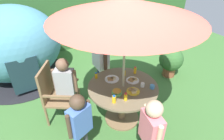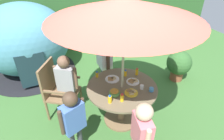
# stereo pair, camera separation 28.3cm
# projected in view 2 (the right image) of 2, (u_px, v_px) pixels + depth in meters

# --- Properties ---
(ground_plane) EXTENTS (10.00, 10.00, 0.02)m
(ground_plane) POSITION_uv_depth(u_px,v_px,m) (121.00, 119.00, 3.32)
(ground_plane) COLOR #3D6B33
(hedge_backdrop) EXTENTS (9.00, 0.70, 1.92)m
(hedge_backdrop) POSITION_uv_depth(u_px,v_px,m) (75.00, 13.00, 5.51)
(hedge_backdrop) COLOR #33602D
(hedge_backdrop) RESTS_ON ground_plane
(garden_table) EXTENTS (1.11, 1.11, 0.71)m
(garden_table) POSITION_uv_depth(u_px,v_px,m) (122.00, 96.00, 3.04)
(garden_table) COLOR brown
(garden_table) RESTS_ON ground_plane
(patio_umbrella) EXTENTS (1.99, 1.99, 2.04)m
(patio_umbrella) POSITION_uv_depth(u_px,v_px,m) (125.00, 9.00, 2.29)
(patio_umbrella) COLOR #B7AD8C
(patio_umbrella) RESTS_ON ground_plane
(wooden_chair) EXTENTS (0.67, 0.67, 1.01)m
(wooden_chair) POSITION_uv_depth(u_px,v_px,m) (57.00, 88.00, 3.18)
(wooden_chair) COLOR brown
(wooden_chair) RESTS_ON ground_plane
(dome_tent) EXTENTS (2.12, 2.12, 1.63)m
(dome_tent) POSITION_uv_depth(u_px,v_px,m) (26.00, 40.00, 4.20)
(dome_tent) COLOR teal
(dome_tent) RESTS_ON ground_plane
(potted_plant) EXTENTS (0.54, 0.54, 0.70)m
(potted_plant) POSITION_uv_depth(u_px,v_px,m) (179.00, 64.00, 4.12)
(potted_plant) COLOR brown
(potted_plant) RESTS_ON ground_plane
(child_in_white_shirt) EXTENTS (0.24, 0.47, 1.39)m
(child_in_white_shirt) POSITION_uv_depth(u_px,v_px,m) (104.00, 54.00, 3.47)
(child_in_white_shirt) COLOR navy
(child_in_white_shirt) RESTS_ON ground_plane
(child_in_grey_shirt) EXTENTS (0.34, 0.30, 1.15)m
(child_in_grey_shirt) POSITION_uv_depth(u_px,v_px,m) (66.00, 79.00, 3.07)
(child_in_grey_shirt) COLOR #3F3F47
(child_in_grey_shirt) RESTS_ON ground_plane
(child_in_blue_shirt) EXTENTS (0.36, 0.26, 1.11)m
(child_in_blue_shirt) POSITION_uv_depth(u_px,v_px,m) (73.00, 117.00, 2.40)
(child_in_blue_shirt) COLOR #3F3F47
(child_in_blue_shirt) RESTS_ON ground_plane
(child_in_pink_shirt) EXTENTS (0.21, 0.39, 1.16)m
(child_in_pink_shirt) POSITION_uv_depth(u_px,v_px,m) (142.00, 132.00, 2.17)
(child_in_pink_shirt) COLOR brown
(child_in_pink_shirt) RESTS_ON ground_plane
(snack_bowl) EXTENTS (0.15, 0.15, 0.08)m
(snack_bowl) POSITION_uv_depth(u_px,v_px,m) (114.00, 92.00, 2.77)
(snack_bowl) COLOR #66B259
(snack_bowl) RESTS_ON garden_table
(plate_mid_right) EXTENTS (0.23, 0.23, 0.03)m
(plate_mid_right) POSITION_uv_depth(u_px,v_px,m) (112.00, 79.00, 3.10)
(plate_mid_right) COLOR white
(plate_mid_right) RESTS_ON garden_table
(plate_mid_left) EXTENTS (0.21, 0.21, 0.03)m
(plate_mid_left) POSITION_uv_depth(u_px,v_px,m) (133.00, 81.00, 3.04)
(plate_mid_left) COLOR white
(plate_mid_left) RESTS_ON garden_table
(plate_far_left) EXTENTS (0.20, 0.20, 0.03)m
(plate_far_left) POSITION_uv_depth(u_px,v_px,m) (131.00, 92.00, 2.80)
(plate_far_left) COLOR yellow
(plate_far_left) RESTS_ON garden_table
(juice_bottle_near_left) EXTENTS (0.05, 0.05, 0.13)m
(juice_bottle_near_left) POSITION_uv_depth(u_px,v_px,m) (122.00, 98.00, 2.63)
(juice_bottle_near_left) COLOR yellow
(juice_bottle_near_left) RESTS_ON garden_table
(juice_bottle_near_right) EXTENTS (0.05, 0.05, 0.12)m
(juice_bottle_near_right) POSITION_uv_depth(u_px,v_px,m) (125.00, 73.00, 3.16)
(juice_bottle_near_right) COLOR yellow
(juice_bottle_near_right) RESTS_ON garden_table
(juice_bottle_far_right) EXTENTS (0.06, 0.06, 0.12)m
(juice_bottle_far_right) POSITION_uv_depth(u_px,v_px,m) (110.00, 99.00, 2.61)
(juice_bottle_far_right) COLOR yellow
(juice_bottle_far_right) RESTS_ON garden_table
(juice_bottle_center_front) EXTENTS (0.05, 0.05, 0.11)m
(juice_bottle_center_front) POSITION_uv_depth(u_px,v_px,m) (97.00, 74.00, 3.14)
(juice_bottle_center_front) COLOR yellow
(juice_bottle_center_front) RESTS_ON garden_table
(juice_bottle_center_back) EXTENTS (0.05, 0.05, 0.13)m
(juice_bottle_center_back) POSITION_uv_depth(u_px,v_px,m) (137.00, 72.00, 3.19)
(juice_bottle_center_back) COLOR yellow
(juice_bottle_center_back) RESTS_ON garden_table
(cup_near) EXTENTS (0.07, 0.07, 0.06)m
(cup_near) POSITION_uv_depth(u_px,v_px,m) (151.00, 90.00, 2.83)
(cup_near) COLOR #4C99D8
(cup_near) RESTS_ON garden_table
(cup_far) EXTENTS (0.06, 0.06, 0.07)m
(cup_far) POSITION_uv_depth(u_px,v_px,m) (142.00, 87.00, 2.88)
(cup_far) COLOR white
(cup_far) RESTS_ON garden_table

